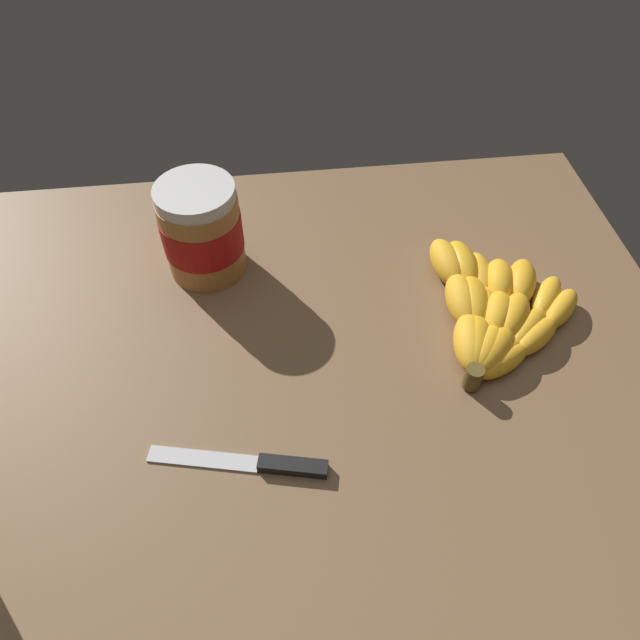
# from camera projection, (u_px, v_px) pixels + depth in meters

# --- Properties ---
(ground_plane) EXTENTS (0.89, 0.70, 0.04)m
(ground_plane) POSITION_uv_depth(u_px,v_px,m) (310.00, 362.00, 0.69)
(ground_plane) COLOR brown
(banana_bunch) EXTENTS (0.19, 0.23, 0.04)m
(banana_bunch) POSITION_uv_depth(u_px,v_px,m) (491.00, 312.00, 0.69)
(banana_bunch) COLOR gold
(banana_bunch) RESTS_ON ground_plane
(peanut_butter_jar) EXTENTS (0.10, 0.10, 0.13)m
(peanut_butter_jar) POSITION_uv_depth(u_px,v_px,m) (202.00, 230.00, 0.72)
(peanut_butter_jar) COLOR #B27238
(peanut_butter_jar) RESTS_ON ground_plane
(butter_knife) EXTENTS (0.18, 0.06, 0.01)m
(butter_knife) POSITION_uv_depth(u_px,v_px,m) (254.00, 463.00, 0.58)
(butter_knife) COLOR silver
(butter_knife) RESTS_ON ground_plane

